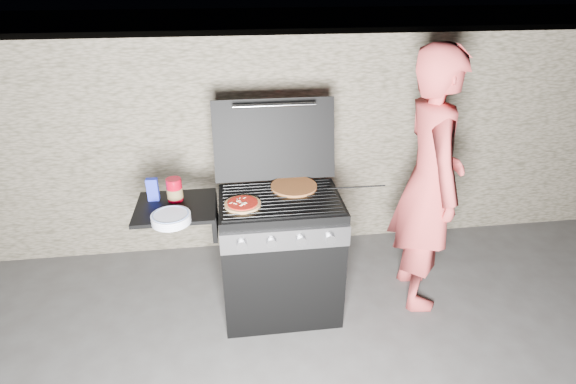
{
  "coord_description": "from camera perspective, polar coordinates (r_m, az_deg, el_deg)",
  "views": [
    {
      "loc": [
        -0.29,
        -2.56,
        2.27
      ],
      "look_at": [
        0.05,
        0.0,
        0.95
      ],
      "focal_mm": 28.0,
      "sensor_mm": 36.0,
      "label": 1
    }
  ],
  "objects": [
    {
      "name": "ground",
      "position": [
        3.44,
        -0.85,
        -14.3
      ],
      "size": [
        50.0,
        50.0,
        0.0
      ],
      "primitive_type": "plane",
      "color": "#3E3B38"
    },
    {
      "name": "stone_wall",
      "position": [
        3.88,
        -2.78,
        6.31
      ],
      "size": [
        8.0,
        0.35,
        1.8
      ],
      "primitive_type": "cube",
      "color": "gray",
      "rests_on": "ground"
    },
    {
      "name": "gas_grill",
      "position": [
        3.14,
        -5.49,
        -8.38
      ],
      "size": [
        1.34,
        0.79,
        0.91
      ],
      "primitive_type": null,
      "color": "black",
      "rests_on": "ground"
    },
    {
      "name": "pizza_topped",
      "position": [
        2.83,
        -5.78,
        -1.49
      ],
      "size": [
        0.27,
        0.27,
        0.03
      ],
      "primitive_type": null,
      "rotation": [
        0.0,
        0.0,
        -0.23
      ],
      "color": "tan",
      "rests_on": "gas_grill"
    },
    {
      "name": "pizza_plain",
      "position": [
        3.05,
        0.75,
        0.73
      ],
      "size": [
        0.41,
        0.41,
        0.02
      ],
      "primitive_type": "cylinder",
      "rotation": [
        0.0,
        0.0,
        0.4
      ],
      "color": "#B3612F",
      "rests_on": "gas_grill"
    },
    {
      "name": "sauce_jar",
      "position": [
        2.96,
        -14.21,
        0.29
      ],
      "size": [
        0.13,
        0.13,
        0.15
      ],
      "primitive_type": "cylinder",
      "rotation": [
        0.0,
        0.0,
        0.35
      ],
      "color": "#A60316",
      "rests_on": "gas_grill"
    },
    {
      "name": "blue_carton",
      "position": [
        3.0,
        -16.8,
        0.3
      ],
      "size": [
        0.07,
        0.04,
        0.15
      ],
      "primitive_type": "cube",
      "rotation": [
        0.0,
        0.0,
        -0.03
      ],
      "color": "#202EC2",
      "rests_on": "gas_grill"
    },
    {
      "name": "plate_stack",
      "position": [
        2.74,
        -14.63,
        -3.25
      ],
      "size": [
        0.25,
        0.25,
        0.05
      ],
      "primitive_type": "cylinder",
      "rotation": [
        0.0,
        0.0,
        -0.09
      ],
      "color": "white",
      "rests_on": "gas_grill"
    },
    {
      "name": "person",
      "position": [
        3.21,
        17.44,
        1.07
      ],
      "size": [
        0.5,
        0.72,
        1.86
      ],
      "primitive_type": "imported",
      "rotation": [
        0.0,
        0.0,
        1.49
      ],
      "color": "#D54645",
      "rests_on": "ground"
    },
    {
      "name": "tongs",
      "position": [
        2.99,
        8.6,
        0.5
      ],
      "size": [
        0.36,
        0.14,
        0.08
      ],
      "primitive_type": "cylinder",
      "rotation": [
        0.0,
        1.4,
        -0.36
      ],
      "color": "black",
      "rests_on": "gas_grill"
    }
  ]
}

